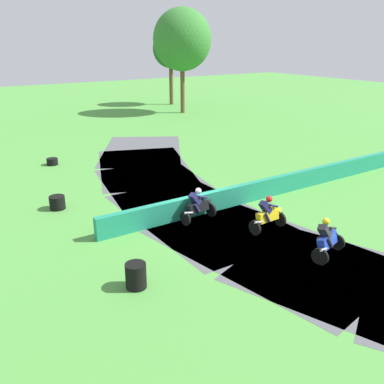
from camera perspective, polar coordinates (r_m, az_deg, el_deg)
The scene contains 11 objects.
ground_plane at distance 18.23m, azimuth 0.74°, elevation -3.05°, with size 120.00×120.00×0.00m, color #4C933D.
track_asphalt at distance 18.97m, azimuth 4.17°, elevation -2.15°, with size 10.36×32.60×0.01m.
safety_barrier at distance 21.40m, azimuth 12.95°, elevation 1.27°, with size 0.30×20.11×0.90m, color #1E8466.
motorcycle_lead_black at distance 17.46m, azimuth 0.94°, elevation -1.81°, with size 1.68×0.87×1.43m.
motorcycle_chase_yellow at distance 16.85m, azimuth 10.37°, elevation -2.97°, with size 1.68×0.76×1.42m.
motorcycle_trailing_blue at distance 15.40m, azimuth 17.96°, elevation -6.02°, with size 1.68×1.14×1.43m.
tire_stack_near at distance 26.74m, azimuth -18.44°, elevation 3.94°, with size 0.66×0.66×0.40m.
tire_stack_mid_a at distance 19.65m, azimuth -17.82°, elevation -1.37°, with size 0.69×0.69×0.60m.
tire_stack_mid_b at distance 13.10m, azimuth -7.63°, elevation -11.18°, with size 0.64×0.64×0.80m.
tree_far_left at distance 49.54m, azimuth -2.92°, elevation 18.79°, with size 3.97×3.97×8.22m.
tree_far_right at distance 43.56m, azimuth -1.34°, elevation 19.96°, with size 5.70×5.70×10.10m.
Camera 1 is at (-9.32, -13.94, 7.16)m, focal length 39.28 mm.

